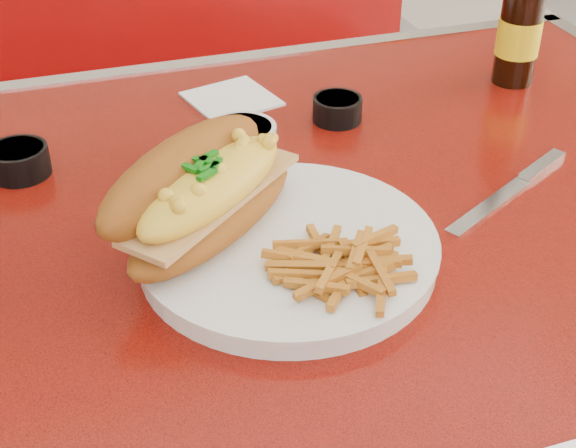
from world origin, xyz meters
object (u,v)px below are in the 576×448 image
object	(u,v)px
gravy_ramekin	(242,142)
beer_bottle	(521,21)
mac_hoagie	(202,191)
knife	(518,184)
dinner_plate	(288,248)
fork	(245,198)
sauce_cup_left	(19,160)
diner_table	(284,314)
sauce_cup_right	(337,108)
booth_bench_far	(173,197)

from	to	relation	value
gravy_ramekin	beer_bottle	world-z (taller)	beer_bottle
mac_hoagie	knife	size ratio (longest dim) A/B	1.24
dinner_plate	fork	distance (m)	0.09
fork	sauce_cup_left	distance (m)	0.27
mac_hoagie	sauce_cup_left	xyz separation A→B (m)	(-0.17, 0.21, -0.05)
diner_table	beer_bottle	size ratio (longest dim) A/B	5.29
fork	gravy_ramekin	world-z (taller)	gravy_ramekin
mac_hoagie	gravy_ramekin	world-z (taller)	mac_hoagie
dinner_plate	fork	bearing A→B (deg)	102.30
sauce_cup_left	knife	xyz separation A→B (m)	(0.53, -0.20, -0.02)
beer_bottle	knife	bearing A→B (deg)	-119.59
beer_bottle	sauce_cup_right	bearing A→B (deg)	-172.63
booth_bench_far	knife	xyz separation A→B (m)	(0.26, -0.86, 0.49)
dinner_plate	sauce_cup_right	bearing A→B (deg)	59.83
mac_hoagie	sauce_cup_right	world-z (taller)	mac_hoagie
fork	beer_bottle	bearing A→B (deg)	-66.70
dinner_plate	sauce_cup_right	world-z (taller)	sauce_cup_right
diner_table	knife	bearing A→B (deg)	-11.51
fork	gravy_ramekin	distance (m)	0.12
mac_hoagie	sauce_cup_left	world-z (taller)	mac_hoagie
gravy_ramekin	fork	bearing A→B (deg)	-103.65
booth_bench_far	sauce_cup_left	distance (m)	0.87
beer_bottle	knife	xyz separation A→B (m)	(-0.14, -0.25, -0.08)
dinner_plate	mac_hoagie	size ratio (longest dim) A/B	1.28
dinner_plate	fork	size ratio (longest dim) A/B	2.29
dinner_plate	sauce_cup_right	size ratio (longest dim) A/B	4.69
dinner_plate	sauce_cup_left	distance (m)	0.35
diner_table	gravy_ramekin	bearing A→B (deg)	101.18
gravy_ramekin	beer_bottle	size ratio (longest dim) A/B	0.41
booth_bench_far	dinner_plate	bearing A→B (deg)	-91.77
fork	sauce_cup_right	bearing A→B (deg)	-46.19
dinner_plate	sauce_cup_left	bearing A→B (deg)	134.03
diner_table	gravy_ramekin	world-z (taller)	gravy_ramekin
dinner_plate	diner_table	bearing A→B (deg)	74.33
sauce_cup_right	beer_bottle	bearing A→B (deg)	7.37
mac_hoagie	beer_bottle	size ratio (longest dim) A/B	1.10
dinner_plate	beer_bottle	size ratio (longest dim) A/B	1.42
gravy_ramekin	knife	distance (m)	0.32
booth_bench_far	dinner_plate	xyz separation A→B (m)	(-0.03, -0.91, 0.49)
sauce_cup_left	beer_bottle	bearing A→B (deg)	4.22
dinner_plate	knife	distance (m)	0.29
sauce_cup_right	mac_hoagie	bearing A→B (deg)	-135.69
booth_bench_far	sauce_cup_right	world-z (taller)	booth_bench_far
diner_table	sauce_cup_left	world-z (taller)	sauce_cup_left
knife	diner_table	bearing A→B (deg)	140.06
sauce_cup_right	diner_table	bearing A→B (deg)	-127.50
diner_table	sauce_cup_left	size ratio (longest dim) A/B	15.65
fork	knife	size ratio (longest dim) A/B	0.69
mac_hoagie	fork	distance (m)	0.08
gravy_ramekin	sauce_cup_left	bearing A→B (deg)	168.71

